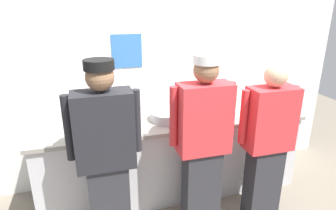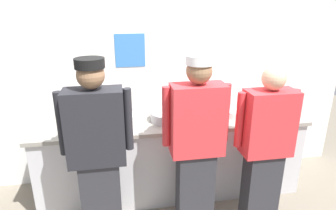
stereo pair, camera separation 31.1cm
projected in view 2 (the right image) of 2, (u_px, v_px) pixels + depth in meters
The scene contains 16 objects.
ground_plane at pixel (177, 209), 3.11m from camera, with size 9.00×9.00×0.00m, color slate.
wall_back at pixel (165, 71), 3.42m from camera, with size 4.55×0.11×2.64m.
prep_counter at pixel (172, 156), 3.29m from camera, with size 2.90×0.66×0.89m.
chef_near_left at pixel (98, 151), 2.45m from camera, with size 0.61×0.24×1.70m.
chef_center at pixel (197, 143), 2.60m from camera, with size 0.61×0.24×1.69m.
chef_far_right at pixel (265, 146), 2.68m from camera, with size 0.59×0.24×1.59m.
plate_stack_front at pixel (235, 114), 3.20m from camera, with size 0.19×0.19×0.07m.
plate_stack_rear at pixel (122, 124), 2.96m from camera, with size 0.23×0.23×0.06m.
mixing_bowl_steel at pixel (168, 116), 3.10m from camera, with size 0.38×0.38×0.10m, color #B7BABF.
sheet_tray at pixel (266, 114), 3.27m from camera, with size 0.40×0.35×0.02m, color #B7BABF.
squeeze_bottle_primary at pixel (104, 111), 3.12m from camera, with size 0.05×0.05×0.19m.
ramekin_red_sauce at pixel (219, 115), 3.22m from camera, with size 0.09×0.09×0.04m.
ramekin_green_sauce at pixel (82, 122), 3.00m from camera, with size 0.10×0.10×0.05m.
ramekin_yellow_sauce at pixel (135, 117), 3.16m from camera, with size 0.11×0.11×0.04m.
ramekin_orange_sauce at pixel (101, 123), 3.00m from camera, with size 0.11×0.11×0.04m.
deli_cup at pixel (200, 116), 3.11m from camera, with size 0.09×0.09×0.09m, color white.
Camera 2 is at (-0.53, -2.51, 2.09)m, focal length 31.06 mm.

